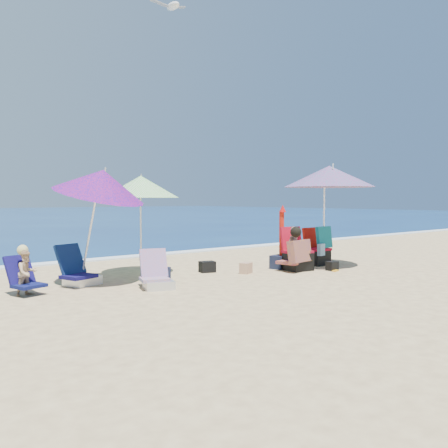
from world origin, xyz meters
TOP-DOWN VIEW (x-y plane):
  - ground at (0.00, 0.00)m, footprint 120.00×120.00m
  - foam at (0.00, 5.10)m, footprint 120.00×0.50m
  - umbrella_turquoise at (2.47, 0.42)m, footprint 2.83×2.83m
  - umbrella_striped at (-1.61, 2.20)m, footprint 1.72×1.72m
  - umbrella_blue at (-2.78, 1.62)m, footprint 2.31×2.34m
  - furled_umbrella at (1.38, 0.92)m, footprint 0.16×0.16m
  - chair_navy at (-3.15, 1.86)m, footprint 0.80×0.87m
  - chair_rainbow at (-2.18, 0.64)m, footprint 0.69×0.78m
  - camp_chair_left at (1.49, 0.54)m, footprint 0.63×0.64m
  - camp_chair_right at (2.52, 0.78)m, footprint 0.63×0.68m
  - person_center at (1.32, 0.44)m, footprint 0.72×0.70m
  - person_left at (-4.21, 1.54)m, footprint 0.61×0.72m
  - bag_navy_a at (-1.94, 0.96)m, footprint 0.50×0.46m
  - bag_black_a at (-0.30, 1.59)m, footprint 0.38×0.32m
  - bag_tan at (0.26, 0.92)m, footprint 0.33×0.29m
  - bag_navy_b at (1.36, 0.97)m, footprint 0.47×0.39m
  - bag_black_b at (2.08, 0.01)m, footprint 0.27×0.19m
  - orange_item at (2.03, -0.13)m, footprint 0.21×0.13m
  - seagull at (-0.63, 2.44)m, footprint 0.86×0.44m

SIDE VIEW (x-z plane):
  - ground at x=0.00m, z-range 0.00..0.00m
  - orange_item at x=2.03m, z-range 0.00..0.03m
  - foam at x=0.00m, z-range 0.00..0.04m
  - bag_black_b at x=2.08m, z-range 0.00..0.21m
  - bag_tan at x=0.26m, z-range 0.00..0.24m
  - bag_black_a at x=-0.30m, z-range 0.00..0.24m
  - bag_navy_b at x=1.36m, z-range 0.00..0.31m
  - bag_navy_a at x=-1.94m, z-range 0.00..0.32m
  - chair_rainbow at x=-2.18m, z-range -0.17..0.54m
  - chair_navy at x=-3.15m, z-range -0.18..0.59m
  - camp_chair_left at x=1.49m, z-range -0.20..0.79m
  - camp_chair_right at x=2.52m, z-range -0.13..0.83m
  - person_left at x=-4.21m, z-range -0.04..0.81m
  - person_center at x=1.32m, z-range -0.02..1.00m
  - furled_umbrella at x=1.38m, z-range 0.07..1.57m
  - umbrella_striped at x=-1.61m, z-range 0.81..2.97m
  - umbrella_blue at x=-2.78m, z-range 0.75..3.11m
  - umbrella_turquoise at x=2.47m, z-range 0.93..3.39m
  - seagull at x=-0.63m, z-range 5.90..6.06m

